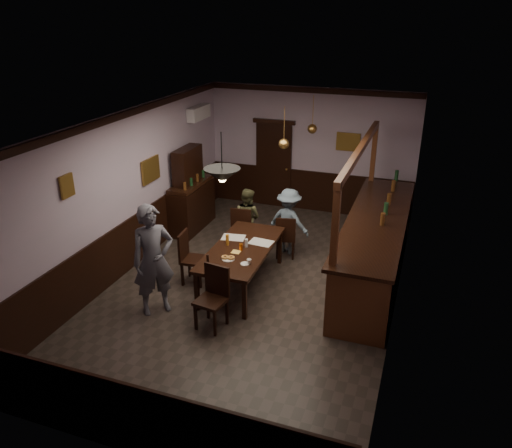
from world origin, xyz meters
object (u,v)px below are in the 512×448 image
at_px(dining_table, 242,251).
at_px(bar_counter, 375,246).
at_px(chair_far_left, 243,227).
at_px(chair_far_right, 286,235).
at_px(pendant_brass_far, 312,129).
at_px(coffee_cup, 249,261).
at_px(person_standing, 153,260).
at_px(person_seated_right, 289,221).
at_px(sideboard, 191,197).
at_px(soda_can, 241,247).
at_px(chair_side, 190,255).
at_px(person_seated_left, 247,218).
at_px(chair_near, 214,294).
at_px(pendant_brass_mid, 284,144).
at_px(pendant_iron, 222,175).

bearing_deg(dining_table, bar_counter, 26.85).
distance_m(chair_far_left, chair_far_right, 0.91).
bearing_deg(pendant_brass_far, coffee_cup, -92.85).
height_order(person_standing, coffee_cup, person_standing).
height_order(person_seated_right, sideboard, sideboard).
bearing_deg(soda_can, sideboard, 133.85).
xyz_separation_m(chair_side, person_seated_left, (0.45, 1.76, 0.10)).
relative_size(chair_near, person_seated_right, 0.74).
xyz_separation_m(chair_far_right, person_standing, (-1.47, -2.56, 0.45)).
bearing_deg(pendant_brass_mid, bar_counter, -10.01).
distance_m(person_seated_right, bar_counter, 1.84).
bearing_deg(chair_side, chair_far_right, -47.27).
relative_size(coffee_cup, sideboard, 0.04).
bearing_deg(coffee_cup, chair_near, -112.16).
bearing_deg(chair_near, chair_far_left, 109.57).
height_order(coffee_cup, sideboard, sideboard).
height_order(chair_side, coffee_cup, chair_side).
relative_size(chair_side, person_seated_left, 0.77).
bearing_deg(coffee_cup, pendant_iron, -141.89).
relative_size(person_standing, bar_counter, 0.42).
height_order(chair_side, bar_counter, bar_counter).
bearing_deg(person_standing, chair_far_left, 30.97).
relative_size(chair_near, pendant_iron, 1.31).
relative_size(chair_near, bar_counter, 0.23).
bearing_deg(chair_far_right, pendant_brass_mid, -64.14).
bearing_deg(pendant_brass_far, person_seated_left, -126.65).
bearing_deg(dining_table, person_seated_left, 107.28).
bearing_deg(chair_side, soda_can, -88.12).
height_order(chair_far_left, pendant_brass_mid, pendant_brass_mid).
height_order(soda_can, pendant_brass_mid, pendant_brass_mid).
relative_size(person_seated_right, bar_counter, 0.31).
height_order(sideboard, bar_counter, bar_counter).
distance_m(person_seated_right, sideboard, 2.46).
bearing_deg(dining_table, person_standing, -128.94).
distance_m(chair_side, bar_counter, 3.40).
bearing_deg(person_seated_right, chair_side, 67.07).
bearing_deg(soda_can, person_standing, -132.20).
relative_size(dining_table, chair_near, 2.19).
bearing_deg(person_seated_right, pendant_brass_far, -79.73).
relative_size(chair_far_right, pendant_brass_mid, 1.11).
bearing_deg(sideboard, person_seated_left, -17.01).
xyz_separation_m(coffee_cup, pendant_brass_far, (0.17, 3.41, 1.50)).
distance_m(chair_near, soda_can, 1.24).
height_order(chair_near, chair_side, chair_near).
relative_size(chair_far_left, pendant_iron, 1.28).
relative_size(dining_table, chair_side, 2.26).
distance_m(dining_table, pendant_brass_mid, 2.19).
height_order(chair_far_left, sideboard, sideboard).
bearing_deg(soda_can, pendant_brass_far, 80.82).
relative_size(coffee_cup, bar_counter, 0.02).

